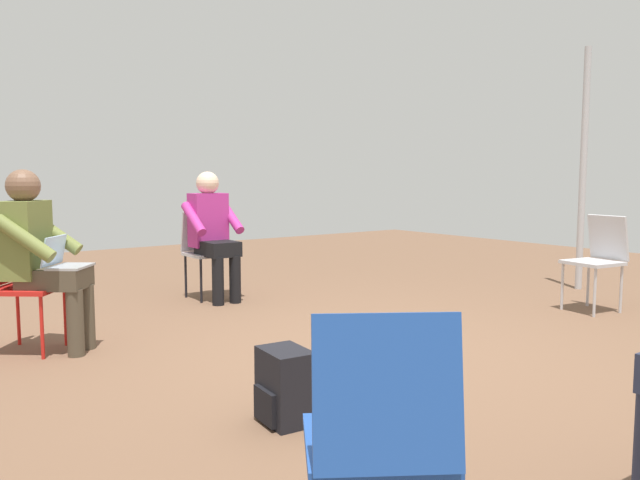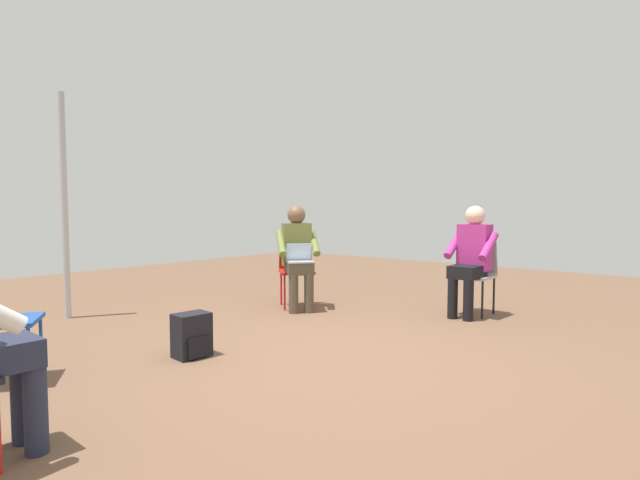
# 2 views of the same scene
# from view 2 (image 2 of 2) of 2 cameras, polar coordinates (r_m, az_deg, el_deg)

# --- Properties ---
(ground_plane) EXTENTS (14.26, 14.26, 0.00)m
(ground_plane) POSITION_cam_2_polar(r_m,az_deg,el_deg) (4.06, 1.98, -13.73)
(ground_plane) COLOR brown
(chair_northeast) EXTENTS (0.58, 0.58, 0.85)m
(chair_northeast) POSITION_cam_2_polar(r_m,az_deg,el_deg) (6.18, -2.80, -3.00)
(chair_northeast) COLOR red
(chair_northeast) RESTS_ON ground
(chair_east) EXTENTS (0.44, 0.40, 0.85)m
(chair_east) POSITION_cam_2_polar(r_m,az_deg,el_deg) (6.01, 17.46, -3.35)
(chair_east) COLOR #B7B7BC
(chair_east) RESTS_ON ground
(person_with_laptop) EXTENTS (0.63, 0.64, 1.24)m
(person_with_laptop) POSITION_cam_2_polar(r_m,az_deg,el_deg) (5.99, -2.56, -1.32)
(person_with_laptop) COLOR #4C4233
(person_with_laptop) RESTS_ON ground
(person_in_magenta) EXTENTS (0.52, 0.49, 1.24)m
(person_in_magenta) POSITION_cam_2_polar(r_m,az_deg,el_deg) (5.84, 16.88, -1.59)
(person_in_magenta) COLOR black
(person_in_magenta) RESTS_ON ground
(backpack_near_laptop_user) EXTENTS (0.30, 0.27, 0.36)m
(backpack_near_laptop_user) POSITION_cam_2_polar(r_m,az_deg,el_deg) (4.28, -14.45, -10.77)
(backpack_near_laptop_user) COLOR black
(backpack_near_laptop_user) RESTS_ON ground
(tent_pole_far) EXTENTS (0.07, 0.07, 2.46)m
(tent_pole_far) POSITION_cam_2_polar(r_m,az_deg,el_deg) (6.12, -27.17, 3.44)
(tent_pole_far) COLOR #B2B2B7
(tent_pole_far) RESTS_ON ground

